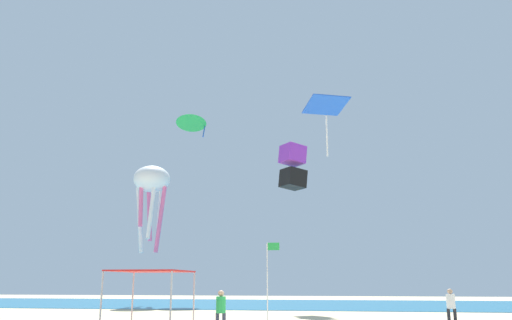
% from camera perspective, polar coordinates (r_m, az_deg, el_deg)
% --- Properties ---
extents(ocean_strip, '(110.00, 22.33, 0.03)m').
position_cam_1_polar(ocean_strip, '(47.55, 5.72, -15.53)').
color(ocean_strip, '#1E6B93').
rests_on(ocean_strip, ground).
extents(canopy_tent, '(2.90, 3.11, 2.36)m').
position_cam_1_polar(canopy_tent, '(22.44, -11.46, -12.15)').
color(canopy_tent, '#B2B2B7').
rests_on(canopy_tent, ground).
extents(person_near_tent, '(0.42, 0.38, 1.60)m').
position_cam_1_polar(person_near_tent, '(25.65, 20.70, -14.61)').
color(person_near_tent, black).
rests_on(person_near_tent, ground).
extents(person_leftmost, '(0.42, 0.37, 1.57)m').
position_cam_1_polar(person_leftmost, '(20.81, -3.90, -15.92)').
color(person_leftmost, '#33384C').
rests_on(person_leftmost, ground).
extents(banner_flag, '(0.61, 0.06, 3.70)m').
position_cam_1_polar(banner_flag, '(24.63, 1.42, -12.52)').
color(banner_flag, silver).
rests_on(banner_flag, ground).
extents(kite_delta_green, '(3.52, 3.53, 2.67)m').
position_cam_1_polar(kite_delta_green, '(52.87, -7.13, 4.28)').
color(kite_delta_green, green).
extents(kite_diamond_blue, '(3.26, 3.24, 3.63)m').
position_cam_1_polar(kite_diamond_blue, '(33.79, 7.72, 5.71)').
color(kite_diamond_blue, blue).
extents(kite_box_purple, '(2.14, 2.12, 3.20)m').
position_cam_1_polar(kite_box_purple, '(36.78, 4.07, -0.74)').
color(kite_box_purple, purple).
extents(kite_octopus_white, '(4.44, 4.44, 7.54)m').
position_cam_1_polar(kite_octopus_white, '(46.23, -11.44, -2.56)').
color(kite_octopus_white, white).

